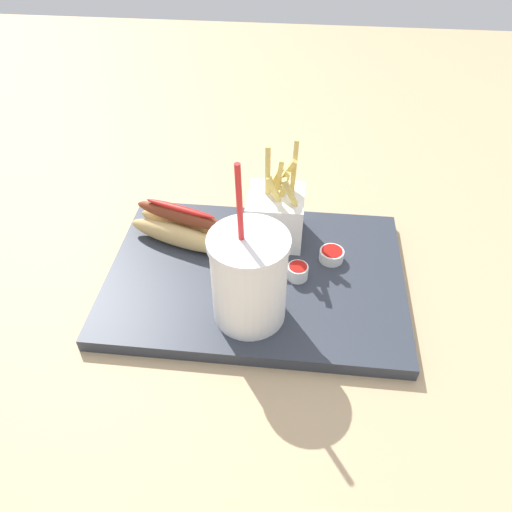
% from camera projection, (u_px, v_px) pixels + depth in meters
% --- Properties ---
extents(ground_plane, '(2.40, 2.40, 0.02)m').
position_uv_depth(ground_plane, '(256.00, 285.00, 0.74)').
color(ground_plane, tan).
extents(food_tray, '(0.43, 0.31, 0.02)m').
position_uv_depth(food_tray, '(256.00, 276.00, 0.73)').
color(food_tray, '#2D333D').
rests_on(food_tray, ground_plane).
extents(soda_cup, '(0.10, 0.10, 0.23)m').
position_uv_depth(soda_cup, '(246.00, 278.00, 0.62)').
color(soda_cup, white).
rests_on(soda_cup, food_tray).
extents(fries_basket, '(0.08, 0.09, 0.16)m').
position_uv_depth(fries_basket, '(276.00, 215.00, 0.75)').
color(fries_basket, white).
rests_on(fries_basket, food_tray).
extents(hot_dog_1, '(0.18, 0.10, 0.07)m').
position_uv_depth(hot_dog_1, '(182.00, 227.00, 0.76)').
color(hot_dog_1, tan).
rests_on(hot_dog_1, food_tray).
extents(ketchup_cup_1, '(0.03, 0.03, 0.02)m').
position_uv_depth(ketchup_cup_1, '(298.00, 271.00, 0.71)').
color(ketchup_cup_1, white).
rests_on(ketchup_cup_1, food_tray).
extents(ketchup_cup_2, '(0.04, 0.04, 0.02)m').
position_uv_depth(ketchup_cup_2, '(332.00, 255.00, 0.74)').
color(ketchup_cup_2, white).
rests_on(ketchup_cup_2, food_tray).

